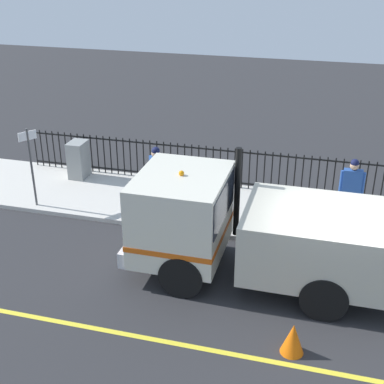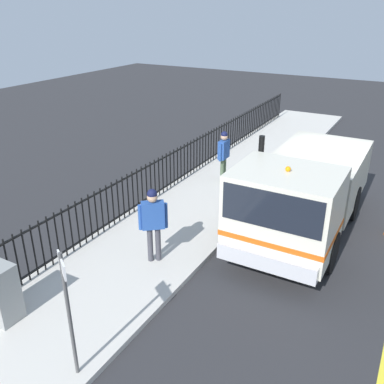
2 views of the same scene
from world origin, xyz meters
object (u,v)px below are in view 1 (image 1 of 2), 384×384
object	(u,v)px
worker_standing	(156,171)
utility_cabinet	(79,160)
work_truck	(250,227)
traffic_cone	(293,339)
street_sign	(30,158)
pedestrian_distant	(352,183)

from	to	relation	value
worker_standing	utility_cabinet	bearing A→B (deg)	-153.27
work_truck	traffic_cone	xyz separation A→B (m)	(-2.19, -1.19, -0.97)
work_truck	traffic_cone	world-z (taller)	work_truck
worker_standing	utility_cabinet	world-z (taller)	worker_standing
worker_standing	street_sign	bearing A→B (deg)	-116.12
work_truck	pedestrian_distant	xyz separation A→B (m)	(3.18, -2.12, -0.11)
work_truck	worker_standing	distance (m)	3.89
work_truck	worker_standing	xyz separation A→B (m)	(2.50, 2.98, -0.07)
work_truck	traffic_cone	distance (m)	2.67
worker_standing	utility_cabinet	xyz separation A→B (m)	(1.39, 3.03, -0.52)
work_truck	street_sign	xyz separation A→B (m)	(1.77, 6.30, 0.25)
street_sign	work_truck	bearing A→B (deg)	-105.66
pedestrian_distant	street_sign	world-z (taller)	street_sign
utility_cabinet	street_sign	size ratio (longest dim) A/B	0.51
pedestrian_distant	traffic_cone	bearing A→B (deg)	-100.26
utility_cabinet	worker_standing	bearing A→B (deg)	-114.68
pedestrian_distant	work_truck	bearing A→B (deg)	-124.12
worker_standing	utility_cabinet	distance (m)	3.38
worker_standing	pedestrian_distant	bearing A→B (deg)	58.97
pedestrian_distant	utility_cabinet	bearing A→B (deg)	174.59
worker_standing	street_sign	distance (m)	3.42
work_truck	utility_cabinet	distance (m)	7.19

